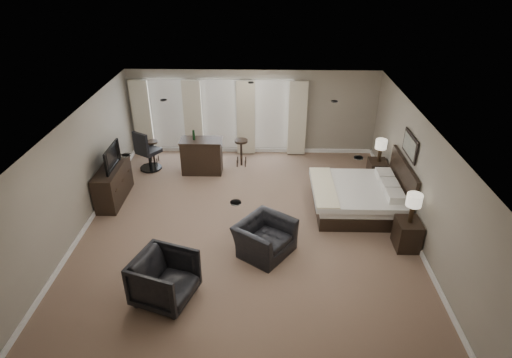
{
  "coord_description": "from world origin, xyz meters",
  "views": [
    {
      "loc": [
        0.42,
        -8.11,
        5.76
      ],
      "look_at": [
        0.2,
        0.4,
        1.1
      ],
      "focal_mm": 30.0,
      "sensor_mm": 36.0,
      "label": 1
    }
  ],
  "objects_px": {
    "bed": "(355,186)",
    "nightstand_far": "(377,172)",
    "bar_counter": "(202,156)",
    "desk_chair": "(149,150)",
    "armchair_far": "(164,277)",
    "armchair_near": "(265,233)",
    "bar_stool_left": "(153,152)",
    "dresser": "(113,184)",
    "tv": "(110,165)",
    "nightstand_near": "(407,234)",
    "lamp_far": "(380,151)",
    "lamp_near": "(413,208)",
    "bar_stool_right": "(241,153)"
  },
  "relations": [
    {
      "from": "armchair_near",
      "to": "bar_stool_left",
      "type": "bearing_deg",
      "value": 74.62
    },
    {
      "from": "bed",
      "to": "armchair_far",
      "type": "bearing_deg",
      "value": -141.69
    },
    {
      "from": "lamp_near",
      "to": "armchair_near",
      "type": "xyz_separation_m",
      "value": [
        -3.06,
        -0.26,
        -0.49
      ]
    },
    {
      "from": "lamp_far",
      "to": "bar_stool_left",
      "type": "relative_size",
      "value": 0.9
    },
    {
      "from": "tv",
      "to": "bar_stool_right",
      "type": "relative_size",
      "value": 1.24
    },
    {
      "from": "armchair_far",
      "to": "desk_chair",
      "type": "distance_m",
      "value": 5.44
    },
    {
      "from": "bed",
      "to": "nightstand_far",
      "type": "distance_m",
      "value": 1.74
    },
    {
      "from": "armchair_near",
      "to": "bar_counter",
      "type": "bearing_deg",
      "value": 62.56
    },
    {
      "from": "tv",
      "to": "bar_stool_right",
      "type": "xyz_separation_m",
      "value": [
        3.14,
        2.03,
        -0.58
      ]
    },
    {
      "from": "tv",
      "to": "bar_counter",
      "type": "xyz_separation_m",
      "value": [
        2.05,
        1.56,
        -0.47
      ]
    },
    {
      "from": "nightstand_far",
      "to": "tv",
      "type": "relative_size",
      "value": 0.63
    },
    {
      "from": "dresser",
      "to": "tv",
      "type": "relative_size",
      "value": 1.57
    },
    {
      "from": "lamp_far",
      "to": "bar_counter",
      "type": "height_order",
      "value": "lamp_far"
    },
    {
      "from": "armchair_far",
      "to": "bar_counter",
      "type": "xyz_separation_m",
      "value": [
        -0.02,
        5.05,
        -0.0
      ]
    },
    {
      "from": "nightstand_near",
      "to": "nightstand_far",
      "type": "distance_m",
      "value": 2.9
    },
    {
      "from": "bar_counter",
      "to": "desk_chair",
      "type": "bearing_deg",
      "value": 174.17
    },
    {
      "from": "lamp_near",
      "to": "dresser",
      "type": "distance_m",
      "value": 7.17
    },
    {
      "from": "lamp_near",
      "to": "bar_stool_left",
      "type": "xyz_separation_m",
      "value": [
        -6.41,
        3.94,
        -0.63
      ]
    },
    {
      "from": "desk_chair",
      "to": "armchair_far",
      "type": "bearing_deg",
      "value": 139.59
    },
    {
      "from": "nightstand_near",
      "to": "bed",
      "type": "bearing_deg",
      "value": 121.54
    },
    {
      "from": "dresser",
      "to": "armchair_far",
      "type": "distance_m",
      "value": 4.05
    },
    {
      "from": "lamp_near",
      "to": "lamp_far",
      "type": "distance_m",
      "value": 2.9
    },
    {
      "from": "bed",
      "to": "tv",
      "type": "bearing_deg",
      "value": 176.61
    },
    {
      "from": "lamp_far",
      "to": "tv",
      "type": "distance_m",
      "value": 7.01
    },
    {
      "from": "bar_stool_left",
      "to": "lamp_far",
      "type": "bearing_deg",
      "value": -9.21
    },
    {
      "from": "dresser",
      "to": "desk_chair",
      "type": "distance_m",
      "value": 1.8
    },
    {
      "from": "lamp_near",
      "to": "lamp_far",
      "type": "bearing_deg",
      "value": 90.0
    },
    {
      "from": "nightstand_far",
      "to": "bar_stool_left",
      "type": "xyz_separation_m",
      "value": [
        -6.41,
        1.04,
        0.03
      ]
    },
    {
      "from": "nightstand_far",
      "to": "bar_stool_right",
      "type": "bearing_deg",
      "value": 166.03
    },
    {
      "from": "dresser",
      "to": "nightstand_far",
      "type": "bearing_deg",
      "value": 8.98
    },
    {
      "from": "nightstand_far",
      "to": "tv",
      "type": "height_order",
      "value": "tv"
    },
    {
      "from": "bed",
      "to": "armchair_near",
      "type": "distance_m",
      "value": 2.76
    },
    {
      "from": "nightstand_far",
      "to": "armchair_near",
      "type": "distance_m",
      "value": 4.4
    },
    {
      "from": "bed",
      "to": "lamp_far",
      "type": "height_order",
      "value": "bed"
    },
    {
      "from": "nightstand_near",
      "to": "bar_counter",
      "type": "distance_m",
      "value": 5.93
    },
    {
      "from": "tv",
      "to": "nightstand_near",
      "type": "bearing_deg",
      "value": -104.63
    },
    {
      "from": "bed",
      "to": "dresser",
      "type": "distance_m",
      "value": 6.04
    },
    {
      "from": "lamp_far",
      "to": "bar_counter",
      "type": "distance_m",
      "value": 4.91
    },
    {
      "from": "lamp_near",
      "to": "desk_chair",
      "type": "bearing_deg",
      "value": 151.22
    },
    {
      "from": "lamp_near",
      "to": "armchair_far",
      "type": "distance_m",
      "value": 5.16
    },
    {
      "from": "bed",
      "to": "dresser",
      "type": "relative_size",
      "value": 1.32
    },
    {
      "from": "bar_counter",
      "to": "armchair_far",
      "type": "bearing_deg",
      "value": -89.8
    },
    {
      "from": "nightstand_near",
      "to": "lamp_near",
      "type": "height_order",
      "value": "lamp_near"
    },
    {
      "from": "nightstand_near",
      "to": "bar_stool_left",
      "type": "relative_size",
      "value": 0.93
    },
    {
      "from": "nightstand_far",
      "to": "lamp_far",
      "type": "relative_size",
      "value": 1.01
    },
    {
      "from": "nightstand_near",
      "to": "bar_counter",
      "type": "xyz_separation_m",
      "value": [
        -4.87,
        3.37,
        0.18
      ]
    },
    {
      "from": "nightstand_far",
      "to": "armchair_far",
      "type": "xyz_separation_m",
      "value": [
        -4.85,
        -4.58,
        0.19
      ]
    },
    {
      "from": "tv",
      "to": "desk_chair",
      "type": "distance_m",
      "value": 1.83
    },
    {
      "from": "lamp_near",
      "to": "bar_counter",
      "type": "bearing_deg",
      "value": 145.34
    },
    {
      "from": "lamp_near",
      "to": "bar_counter",
      "type": "xyz_separation_m",
      "value": [
        -4.87,
        3.37,
        -0.47
      ]
    }
  ]
}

